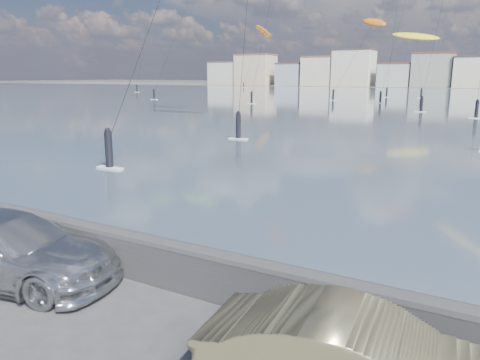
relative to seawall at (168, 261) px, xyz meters
name	(u,v)px	position (x,y,z in m)	size (l,w,h in m)	color
ground	(67,349)	(0.00, -2.70, -0.58)	(700.00, 700.00, 0.00)	#333335
bay_water	(476,100)	(0.00, 88.80, -0.58)	(500.00, 177.00, 0.00)	#395364
seawall	(168,261)	(0.00, 0.00, 0.00)	(400.00, 0.36, 1.08)	#28282B
car_silver	(8,248)	(-3.22, -1.50, 0.16)	(2.08, 5.11, 1.48)	#B2B5BA
kitesurfer_6	(416,37)	(-13.52, 100.24, 11.72)	(9.98, 11.34, 14.01)	yellow
kitesurfer_9	(373,24)	(-18.93, 86.33, 13.38)	(7.48, 15.98, 15.95)	orange
kitesurfer_18	(263,32)	(-79.02, 156.77, 19.68)	(4.66, 17.94, 23.22)	orange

